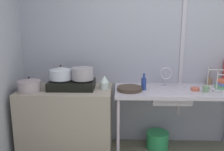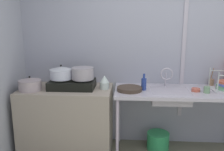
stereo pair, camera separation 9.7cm
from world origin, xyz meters
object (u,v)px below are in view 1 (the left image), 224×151
Objects in this scene: frying_pan at (130,89)px; bottle_by_sink at (144,83)px; faucet at (166,74)px; cup_by_rack at (206,89)px; pot_on_left_burner at (61,73)px; pot_on_right_burner at (82,74)px; bucket_on_floor at (157,140)px; small_bowl_on_drainboard at (195,89)px; percolator at (105,82)px; utensil_jar at (209,81)px; pot_beside_stove at (29,85)px; sink_basin at (170,96)px; stove at (72,84)px.

frying_pan is 1.50× the size of bottle_by_sink.
faucet is 0.50m from cup_by_rack.
bottle_by_sink is at bearing -1.22° from pot_on_left_burner.
bucket_on_floor is at bearing 5.67° from pot_on_right_burner.
cup_by_rack is 0.74× the size of small_bowl_on_drainboard.
utensil_jar reaches higher than percolator.
cup_by_rack reaches higher than frying_pan.
pot_on_left_burner is 0.39m from pot_beside_stove.
sink_basin is 0.35m from bottle_by_sink.
pot_beside_stove reaches higher than sink_basin.
faucet is at bearing 9.27° from percolator.
faucet is 1.25× the size of bottle_by_sink.
small_bowl_on_drainboard is 0.40m from utensil_jar.
pot_on_left_burner is at bearing 178.78° from bottle_by_sink.
pot_beside_stove is 1.08× the size of faucet.
pot_on_left_burner is 1.52m from bucket_on_floor.
small_bowl_on_drainboard is (1.08, -0.03, -0.06)m from percolator.
percolator is at bearing -171.72° from bucket_on_floor.
pot_beside_stove reaches higher than stove.
frying_pan is at bearing -6.22° from pot_on_right_burner.
stove reaches higher than sink_basin.
frying_pan is 0.85m from bucket_on_floor.
pot_beside_stove is 0.90× the size of frying_pan.
frying_pan reaches higher than bucket_on_floor.
small_bowl_on_drainboard is (1.35, -0.04, -0.17)m from pot_on_right_burner.
pot_on_right_burner is at bearing 178.34° from bottle_by_sink.
cup_by_rack is at bearing -2.06° from frying_pan.
bottle_by_sink is (-0.61, 0.02, 0.06)m from small_bowl_on_drainboard.
pot_on_right_burner is 0.59× the size of sink_basin.
sink_basin is 0.42m from cup_by_rack.
pot_beside_stove is 1.65m from faucet.
small_bowl_on_drainboard is at bearing 151.63° from cup_by_rack.
pot_beside_stove is at bearing -160.06° from pot_on_left_burner.
bucket_on_floor is (0.69, 0.10, -0.80)m from percolator.
small_bowl_on_drainboard is 0.85m from bucket_on_floor.
utensil_jar reaches higher than frying_pan.
frying_pan is (0.57, -0.06, -0.17)m from pot_on_right_burner.
small_bowl_on_drainboard reaches higher than sink_basin.
small_bowl_on_drainboard is (-0.11, 0.06, -0.02)m from cup_by_rack.
faucet reaches higher than bottle_by_sink.
pot_on_right_burner reaches higher than frying_pan.
bottle_by_sink is (0.47, -0.02, -0.00)m from percolator.
faucet is at bearing 100.97° from sink_basin.
pot_beside_stove is at bearing -177.39° from small_bowl_on_drainboard.
sink_basin reaches higher than bucket_on_floor.
sink_basin is at bearing -152.91° from utensil_jar.
pot_beside_stove is 3.61× the size of cup_by_rack.
pot_beside_stove is (-0.61, -0.13, -0.11)m from pot_on_right_burner.
bottle_by_sink is at bearing 13.43° from frying_pan.
pot_beside_stove is 1.34× the size of bottle_by_sink.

